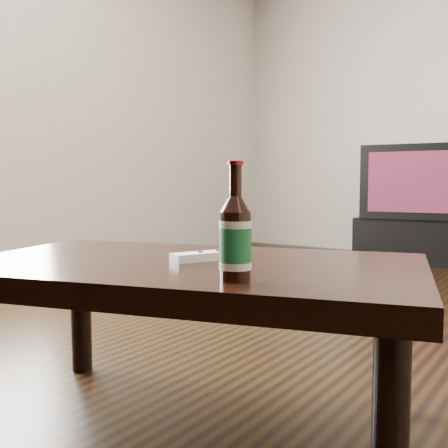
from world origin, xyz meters
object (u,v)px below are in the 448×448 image
Objects in this scene: tv_stand at (414,240)px; coffee_table at (189,283)px; beer_bottle at (235,239)px; remote at (208,256)px; phone at (220,255)px; tv at (416,182)px.

tv_stand is 0.68× the size of coffee_table.
beer_bottle reaches higher than remote.
tv_stand is at bearing 119.67° from remote.
phone is (-0.23, 0.27, -0.08)m from beer_bottle.
beer_bottle is 0.36m from phone.
beer_bottle is 1.22× the size of remote.
beer_bottle is 0.32m from remote.
remote reaches higher than phone.
tv is 7.69× the size of phone.
remote reaches higher than coffee_table.
coffee_table is 6.53× the size of remote.
tv is 3.34× the size of beer_bottle.
remote is at bearing 137.68° from beer_bottle.
coffee_table is 0.09m from remote.
tv_stand is 4.42× the size of remote.
tv_stand is 0.49m from tv.
tv_stand is 3.68m from beer_bottle.
remote is (-0.00, -0.06, 0.00)m from phone.
tv_stand is 3.38m from phone.
coffee_table is at bearing -91.18° from tv.
phone is (0.34, -3.35, -0.21)m from tv.
beer_bottle is (0.57, -3.61, 0.37)m from tv_stand.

